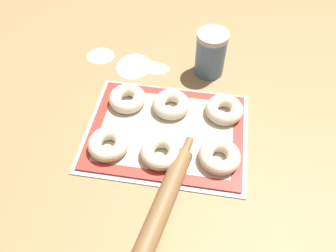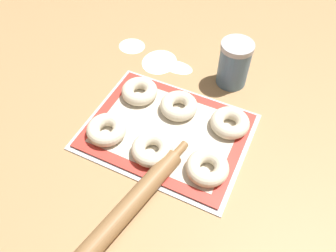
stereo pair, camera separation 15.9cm
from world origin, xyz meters
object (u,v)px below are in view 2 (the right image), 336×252
(baking_tray, at_px, (168,132))
(bagel_back_center, at_px, (179,106))
(flour_canister, at_px, (234,64))
(rolling_pin, at_px, (130,205))
(bagel_front_center, at_px, (153,150))
(bagel_front_right, at_px, (207,167))
(bagel_back_right, at_px, (230,123))
(bagel_front_left, at_px, (106,130))
(bagel_back_left, at_px, (140,91))

(baking_tray, height_order, bagel_back_center, bagel_back_center)
(baking_tray, relative_size, flour_canister, 3.04)
(rolling_pin, bearing_deg, flour_canister, 82.21)
(bagel_front_center, distance_m, flour_canister, 0.37)
(bagel_front_right, bearing_deg, flour_canister, 98.81)
(bagel_back_right, distance_m, rolling_pin, 0.35)
(bagel_front_left, xyz_separation_m, bagel_front_right, (0.29, 0.01, 0.00))
(bagel_front_right, bearing_deg, rolling_pin, -126.54)
(bagel_front_center, xyz_separation_m, bagel_front_right, (0.14, 0.01, 0.00))
(baking_tray, distance_m, bagel_front_right, 0.16)
(bagel_front_center, bearing_deg, bagel_back_right, 49.04)
(bagel_front_left, xyz_separation_m, bagel_back_left, (0.01, 0.17, 0.00))
(bagel_back_left, height_order, bagel_back_right, same)
(bagel_front_left, distance_m, bagel_front_right, 0.29)
(flour_canister, bearing_deg, bagel_front_center, -104.30)
(bagel_front_right, bearing_deg, baking_tray, 152.22)
(bagel_front_left, xyz_separation_m, rolling_pin, (0.16, -0.16, -0.01))
(bagel_front_right, distance_m, bagel_back_right, 0.16)
(bagel_back_right, bearing_deg, flour_canister, 107.09)
(bagel_front_left, relative_size, bagel_back_left, 1.00)
(bagel_front_left, xyz_separation_m, flour_canister, (0.23, 0.35, 0.04))
(baking_tray, height_order, bagel_front_center, bagel_front_center)
(bagel_front_left, relative_size, flour_canister, 0.74)
(rolling_pin, bearing_deg, bagel_back_center, 94.35)
(rolling_pin, bearing_deg, baking_tray, 94.81)
(bagel_back_left, bearing_deg, rolling_pin, -64.68)
(bagel_front_center, xyz_separation_m, bagel_back_left, (-0.13, 0.17, 0.00))
(rolling_pin, bearing_deg, bagel_back_left, 115.32)
(baking_tray, bearing_deg, bagel_front_right, -27.78)
(bagel_front_center, relative_size, bagel_back_left, 1.00)
(rolling_pin, bearing_deg, bagel_back_right, 68.72)
(bagel_back_center, distance_m, bagel_back_right, 0.15)
(bagel_front_left, height_order, bagel_back_center, same)
(bagel_back_center, bearing_deg, bagel_front_center, -88.64)
(bagel_front_center, xyz_separation_m, bagel_back_center, (-0.00, 0.17, 0.00))
(bagel_front_left, relative_size, rolling_pin, 0.25)
(baking_tray, relative_size, bagel_back_left, 4.12)
(bagel_back_left, bearing_deg, bagel_back_right, 0.34)
(baking_tray, relative_size, bagel_back_right, 4.12)
(baking_tray, bearing_deg, flour_canister, 71.43)
(baking_tray, bearing_deg, bagel_front_center, -90.10)
(baking_tray, relative_size, bagel_front_center, 4.12)
(bagel_front_left, distance_m, rolling_pin, 0.23)
(baking_tray, bearing_deg, bagel_back_left, 148.33)
(baking_tray, xyz_separation_m, flour_canister, (0.09, 0.27, 0.07))
(bagel_back_left, bearing_deg, flour_canister, 39.93)
(bagel_front_right, distance_m, bagel_back_left, 0.32)
(bagel_front_left, bearing_deg, flour_canister, 56.36)
(bagel_front_left, distance_m, bagel_back_center, 0.21)
(bagel_front_center, bearing_deg, flour_canister, 75.70)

